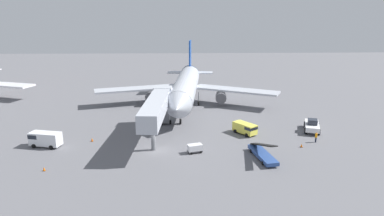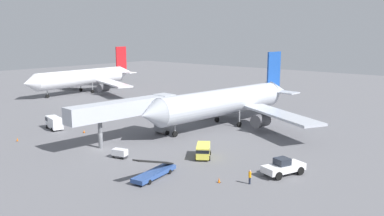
{
  "view_description": "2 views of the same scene",
  "coord_description": "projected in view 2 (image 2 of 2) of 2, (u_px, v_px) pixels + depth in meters",
  "views": [
    {
      "loc": [
        3.72,
        -48.33,
        20.19
      ],
      "look_at": [
        6.16,
        16.17,
        2.49
      ],
      "focal_mm": 30.67,
      "sensor_mm": 36.0,
      "label": 1
    },
    {
      "loc": [
        51.84,
        -37.77,
        18.42
      ],
      "look_at": [
        2.22,
        19.92,
        4.19
      ],
      "focal_mm": 37.51,
      "sensor_mm": 36.0,
      "label": 2
    }
  ],
  "objects": [
    {
      "name": "ground_plane",
      "position": [
        101.0,
        149.0,
        64.76
      ],
      "size": [
        300.0,
        300.0,
        0.0
      ],
      "primitive_type": "plane",
      "color": "slate"
    },
    {
      "name": "airplane_at_gate",
      "position": [
        226.0,
        102.0,
        80.85
      ],
      "size": [
        43.98,
        42.04,
        14.32
      ],
      "color": "#B7BCC6",
      "rests_on": "ground"
    },
    {
      "name": "jet_bridge",
      "position": [
        130.0,
        110.0,
        68.57
      ],
      "size": [
        4.65,
        21.15,
        7.35
      ],
      "color": "#B2B7C1",
      "rests_on": "ground"
    },
    {
      "name": "pushback_tug",
      "position": [
        283.0,
        167.0,
        52.75
      ],
      "size": [
        4.18,
        6.36,
        2.33
      ],
      "color": "white",
      "rests_on": "ground"
    },
    {
      "name": "belt_loader_truck",
      "position": [
        154.0,
        172.0,
        51.76
      ],
      "size": [
        3.07,
        7.57,
        3.41
      ],
      "color": "#2D4C8E",
      "rests_on": "ground"
    },
    {
      "name": "service_van_mid_left",
      "position": [
        54.0,
        122.0,
        78.09
      ],
      "size": [
        5.31,
        3.06,
        2.4
      ],
      "color": "white",
      "rests_on": "ground"
    },
    {
      "name": "service_van_outer_right",
      "position": [
        203.0,
        150.0,
        59.98
      ],
      "size": [
        4.2,
        4.73,
        1.98
      ],
      "color": "#E5DB4C",
      "rests_on": "ground"
    },
    {
      "name": "baggage_cart_near_center",
      "position": [
        120.0,
        153.0,
        60.04
      ],
      "size": [
        2.47,
        1.79,
        1.35
      ],
      "color": "#38383D",
      "rests_on": "ground"
    },
    {
      "name": "ground_crew_worker_foreground",
      "position": [
        250.0,
        177.0,
        49.54
      ],
      "size": [
        0.48,
        0.48,
        1.83
      ],
      "color": "#1E2333",
      "rests_on": "ground"
    },
    {
      "name": "safety_cone_alpha",
      "position": [
        219.0,
        180.0,
        50.14
      ],
      "size": [
        0.41,
        0.41,
        0.62
      ],
      "color": "black",
      "rests_on": "ground"
    },
    {
      "name": "safety_cone_bravo",
      "position": [
        17.0,
        140.0,
        69.43
      ],
      "size": [
        0.38,
        0.38,
        0.58
      ],
      "color": "black",
      "rests_on": "ground"
    },
    {
      "name": "safety_cone_charlie",
      "position": [
        84.0,
        131.0,
        75.26
      ],
      "size": [
        0.42,
        0.42,
        0.64
      ],
      "color": "black",
      "rests_on": "ground"
    },
    {
      "name": "airplane_background",
      "position": [
        85.0,
        78.0,
        125.24
      ],
      "size": [
        43.34,
        40.4,
        13.95
      ],
      "color": "silver",
      "rests_on": "ground"
    }
  ]
}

